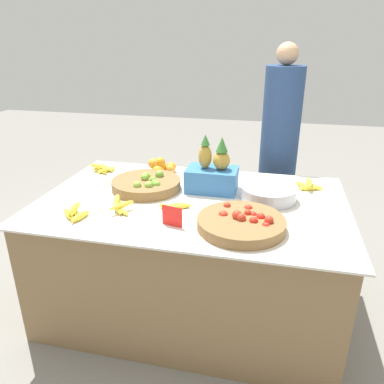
% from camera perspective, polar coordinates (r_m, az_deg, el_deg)
% --- Properties ---
extents(ground_plane, '(12.00, 12.00, 0.00)m').
position_cam_1_polar(ground_plane, '(2.59, 0.00, -16.51)').
color(ground_plane, gray).
extents(market_table, '(1.78, 1.14, 0.75)m').
position_cam_1_polar(market_table, '(2.37, 0.00, -9.47)').
color(market_table, olive).
rests_on(market_table, ground_plane).
extents(lime_bowl, '(0.43, 0.43, 0.10)m').
position_cam_1_polar(lime_bowl, '(2.36, -6.96, 1.20)').
color(lime_bowl, olive).
rests_on(lime_bowl, market_table).
extents(tomato_basket, '(0.44, 0.44, 0.10)m').
position_cam_1_polar(tomato_basket, '(1.88, 7.54, -4.67)').
color(tomato_basket, olive).
rests_on(tomato_basket, market_table).
extents(orange_pile, '(0.17, 0.22, 0.12)m').
position_cam_1_polar(orange_pile, '(2.60, -4.74, 3.64)').
color(orange_pile, orange).
rests_on(orange_pile, market_table).
extents(metal_bowl, '(0.32, 0.32, 0.08)m').
position_cam_1_polar(metal_bowl, '(2.23, 11.57, -0.18)').
color(metal_bowl, '#B7B7BF').
rests_on(metal_bowl, market_table).
extents(price_sign, '(0.11, 0.03, 0.11)m').
position_cam_1_polar(price_sign, '(1.88, -3.05, -3.71)').
color(price_sign, red).
rests_on(price_sign, market_table).
extents(produce_crate, '(0.31, 0.21, 0.35)m').
position_cam_1_polar(produce_crate, '(2.30, 3.15, 2.76)').
color(produce_crate, '#3370B7').
rests_on(produce_crate, market_table).
extents(banana_bunch_front_left, '(0.16, 0.20, 0.06)m').
position_cam_1_polar(banana_bunch_front_left, '(2.10, -11.05, -2.10)').
color(banana_bunch_front_left, yellow).
rests_on(banana_bunch_front_left, market_table).
extents(banana_bunch_front_right, '(0.19, 0.18, 0.03)m').
position_cam_1_polar(banana_bunch_front_right, '(2.07, -2.95, -2.35)').
color(banana_bunch_front_right, yellow).
rests_on(banana_bunch_front_right, market_table).
extents(banana_bunch_middle_left, '(0.18, 0.16, 0.06)m').
position_cam_1_polar(banana_bunch_middle_left, '(2.46, 17.33, 1.03)').
color(banana_bunch_middle_left, yellow).
rests_on(banana_bunch_middle_left, market_table).
extents(banana_bunch_back_center, '(0.19, 0.16, 0.06)m').
position_cam_1_polar(banana_bunch_back_center, '(2.73, -13.26, 3.51)').
color(banana_bunch_back_center, yellow).
rests_on(banana_bunch_back_center, market_table).
extents(banana_bunch_middle_right, '(0.17, 0.17, 0.06)m').
position_cam_1_polar(banana_bunch_middle_right, '(2.08, -17.52, -3.01)').
color(banana_bunch_middle_right, yellow).
rests_on(banana_bunch_middle_right, market_table).
extents(vendor_person, '(0.29, 0.29, 1.60)m').
position_cam_1_polar(vendor_person, '(3.01, 12.94, 4.86)').
color(vendor_person, navy).
rests_on(vendor_person, ground_plane).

